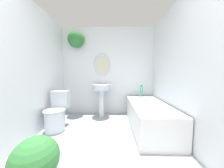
{
  "coord_description": "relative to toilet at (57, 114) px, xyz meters",
  "views": [
    {
      "loc": [
        0.16,
        -0.42,
        1.11
      ],
      "look_at": [
        0.13,
        1.69,
        0.93
      ],
      "focal_mm": 18.0,
      "sensor_mm": 36.0,
      "label": 1
    }
  ],
  "objects": [
    {
      "name": "toilet",
      "position": [
        0.0,
        0.0,
        0.0
      ],
      "size": [
        0.4,
        0.55,
        0.75
      ],
      "color": "silver",
      "rests_on": "ground_plane"
    },
    {
      "name": "wall_back",
      "position": [
        0.85,
        0.97,
        1.04
      ],
      "size": [
        2.63,
        0.43,
        2.4
      ],
      "color": "silver",
      "rests_on": "ground_plane"
    },
    {
      "name": "pedestal_sink",
      "position": [
        0.84,
        0.69,
        0.33
      ],
      "size": [
        0.47,
        0.47,
        0.95
      ],
      "color": "silver",
      "rests_on": "ground_plane"
    },
    {
      "name": "shampoo_bottle",
      "position": [
        1.88,
        0.74,
        0.4
      ],
      "size": [
        0.07,
        0.07,
        0.24
      ],
      "color": "#38B275",
      "rests_on": "bathtub"
    },
    {
      "name": "wall_left",
      "position": [
        -0.29,
        -0.4,
        0.89
      ],
      "size": [
        0.06,
        2.85,
        2.4
      ],
      "color": "silver",
      "rests_on": "ground_plane"
    },
    {
      "name": "potted_plant",
      "position": [
        0.42,
        -1.21,
        -0.02
      ],
      "size": [
        0.43,
        0.43,
        0.52
      ],
      "color": "#47474C",
      "rests_on": "ground_plane"
    },
    {
      "name": "bathtub",
      "position": [
        1.88,
        0.1,
        -0.04
      ],
      "size": [
        0.71,
        1.63,
        0.59
      ],
      "color": "silver",
      "rests_on": "ground_plane"
    },
    {
      "name": "wall_right",
      "position": [
        2.28,
        -0.4,
        0.89
      ],
      "size": [
        0.06,
        2.85,
        2.4
      ],
      "color": "silver",
      "rests_on": "ground_plane"
    }
  ]
}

